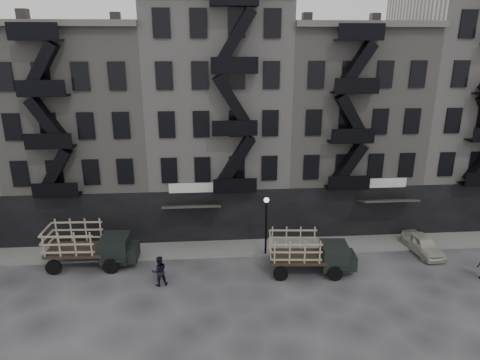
{
  "coord_description": "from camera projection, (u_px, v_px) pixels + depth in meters",
  "views": [
    {
      "loc": [
        -0.83,
        -23.68,
        14.19
      ],
      "look_at": [
        1.34,
        4.0,
        5.08
      ],
      "focal_mm": 32.0,
      "sensor_mm": 36.0,
      "label": 1
    }
  ],
  "objects": [
    {
      "name": "ground",
      "position": [
        224.0,
        277.0,
        26.92
      ],
      "size": [
        140.0,
        140.0,
        0.0
      ],
      "primitive_type": "plane",
      "color": "#38383A",
      "rests_on": "ground"
    },
    {
      "name": "sidewalk",
      "position": [
        221.0,
        248.0,
        30.45
      ],
      "size": [
        55.0,
        2.5,
        0.15
      ],
      "primitive_type": "cube",
      "color": "slate",
      "rests_on": "ground"
    },
    {
      "name": "building_midwest",
      "position": [
        89.0,
        131.0,
        33.14
      ],
      "size": [
        10.0,
        11.35,
        16.2
      ],
      "color": "gray",
      "rests_on": "ground"
    },
    {
      "name": "building_center",
      "position": [
        217.0,
        116.0,
        33.58
      ],
      "size": [
        10.0,
        11.35,
        18.2
      ],
      "color": "#A29C95",
      "rests_on": "ground"
    },
    {
      "name": "building_mideast",
      "position": [
        341.0,
        127.0,
        34.63
      ],
      "size": [
        10.0,
        11.35,
        16.2
      ],
      "color": "gray",
      "rests_on": "ground"
    },
    {
      "name": "building_east",
      "position": [
        462.0,
        107.0,
        34.91
      ],
      "size": [
        10.0,
        11.35,
        19.2
      ],
      "color": "#A29C95",
      "rests_on": "ground"
    },
    {
      "name": "lamp_post",
      "position": [
        266.0,
        218.0,
        28.74
      ],
      "size": [
        0.36,
        0.36,
        4.28
      ],
      "color": "black",
      "rests_on": "ground"
    },
    {
      "name": "stake_truck_west",
      "position": [
        89.0,
        243.0,
        27.81
      ],
      "size": [
        5.85,
        2.61,
        2.89
      ],
      "rotation": [
        0.0,
        0.0,
        -0.04
      ],
      "color": "black",
      "rests_on": "ground"
    },
    {
      "name": "stake_truck_east",
      "position": [
        309.0,
        250.0,
        27.01
      ],
      "size": [
        5.53,
        2.6,
        2.7
      ],
      "rotation": [
        0.0,
        0.0,
        -0.08
      ],
      "color": "black",
      "rests_on": "ground"
    },
    {
      "name": "car_east",
      "position": [
        423.0,
        244.0,
        29.77
      ],
      "size": [
        1.9,
        3.95,
        1.3
      ],
      "primitive_type": "imported",
      "rotation": [
        0.0,
        0.0,
        0.1
      ],
      "color": "beige",
      "rests_on": "ground"
    },
    {
      "name": "pedestrian_mid",
      "position": [
        159.0,
        271.0,
        25.73
      ],
      "size": [
        1.08,
        0.94,
        1.91
      ],
      "primitive_type": "imported",
      "rotation": [
        0.0,
        0.0,
        3.4
      ],
      "color": "black",
      "rests_on": "ground"
    }
  ]
}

